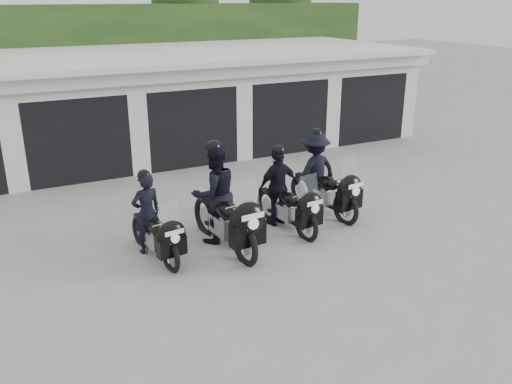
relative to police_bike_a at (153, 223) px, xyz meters
name	(u,v)px	position (x,y,z in m)	size (l,w,h in m)	color
ground	(293,238)	(2.69, -0.48, -0.67)	(80.00, 80.00, 0.00)	#989893
garage_block	(164,102)	(2.69, 7.58, 0.76)	(16.40, 6.80, 2.96)	silver
background_vegetation	(132,46)	(3.06, 12.44, 2.10)	(20.00, 3.90, 5.80)	#1A3714
police_bike_a	(153,223)	(0.00, 0.00, 0.00)	(0.75, 1.93, 1.68)	black
police_bike_b	(220,201)	(1.31, -0.06, 0.22)	(1.01, 2.43, 2.11)	black
police_bike_c	(283,192)	(2.81, 0.15, 0.09)	(1.03, 2.05, 1.79)	black
police_bike_d	(319,176)	(3.98, 0.56, 0.15)	(1.23, 2.21, 1.93)	black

